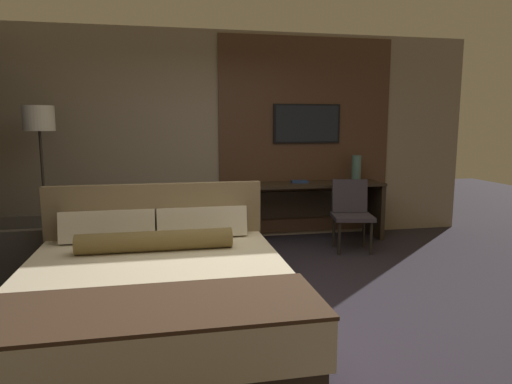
{
  "coord_description": "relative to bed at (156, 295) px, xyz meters",
  "views": [
    {
      "loc": [
        -0.75,
        -3.59,
        1.59
      ],
      "look_at": [
        0.19,
        1.02,
        0.88
      ],
      "focal_mm": 32.0,
      "sensor_mm": 36.0,
      "label": 1
    }
  ],
  "objects": [
    {
      "name": "vase_tall",
      "position": [
        2.72,
        2.56,
        0.66
      ],
      "size": [
        0.13,
        0.13,
        0.36
      ],
      "color": "#4C706B",
      "rests_on": "desk"
    },
    {
      "name": "floor_lamp",
      "position": [
        -1.27,
        2.18,
        1.19
      ],
      "size": [
        0.34,
        0.34,
        1.78
      ],
      "color": "#282623",
      "rests_on": "ground_plane"
    },
    {
      "name": "armchair_by_window",
      "position": [
        -1.48,
        1.55,
        -0.03
      ],
      "size": [
        0.82,
        0.83,
        0.82
      ],
      "rotation": [
        0.0,
        0.0,
        1.57
      ],
      "color": "#47423D",
      "rests_on": "ground_plane"
    },
    {
      "name": "wall_back_tv_panel",
      "position": [
        1.01,
        2.81,
        1.09
      ],
      "size": [
        7.2,
        0.09,
        2.8
      ],
      "color": "gray",
      "rests_on": "ground_plane"
    },
    {
      "name": "bed",
      "position": [
        0.0,
        0.0,
        0.0
      ],
      "size": [
        2.02,
        2.2,
        1.02
      ],
      "color": "#33281E",
      "rests_on": "ground_plane"
    },
    {
      "name": "desk_chair",
      "position": [
        2.38,
        1.93,
        0.22
      ],
      "size": [
        0.56,
        0.56,
        0.88
      ],
      "rotation": [
        0.0,
        0.0,
        -0.19
      ],
      "color": "#38333D",
      "rests_on": "ground_plane"
    },
    {
      "name": "desk",
      "position": [
        2.05,
        2.52,
        0.23
      ],
      "size": [
        1.95,
        0.54,
        0.78
      ],
      "color": "#2D2319",
      "rests_on": "ground_plane"
    },
    {
      "name": "ground_plane",
      "position": [
        0.84,
        0.22,
        -0.31
      ],
      "size": [
        16.0,
        16.0,
        0.0
      ],
      "primitive_type": "plane",
      "color": "#28232D"
    },
    {
      "name": "book",
      "position": [
        1.89,
        2.54,
        0.49
      ],
      "size": [
        0.24,
        0.17,
        0.03
      ],
      "color": "navy",
      "rests_on": "desk"
    },
    {
      "name": "tv",
      "position": [
        2.05,
        2.74,
        1.27
      ],
      "size": [
        0.95,
        0.04,
        0.54
      ],
      "color": "black"
    }
  ]
}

